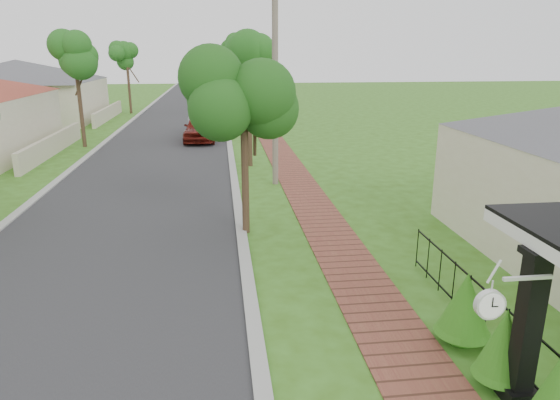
{
  "coord_description": "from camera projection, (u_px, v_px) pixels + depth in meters",
  "views": [
    {
      "loc": [
        0.12,
        -7.05,
        5.19
      ],
      "look_at": [
        1.6,
        5.22,
        1.5
      ],
      "focal_mm": 32.0,
      "sensor_mm": 36.0,
      "label": 1
    }
  ],
  "objects": [
    {
      "name": "ground",
      "position": [
        221.0,
        381.0,
        8.17
      ],
      "size": [
        160.0,
        160.0,
        0.0
      ],
      "primitive_type": "plane",
      "color": "#366117",
      "rests_on": "ground"
    },
    {
      "name": "road",
      "position": [
        162.0,
        152.0,
        26.85
      ],
      "size": [
        7.0,
        120.0,
        0.02
      ],
      "primitive_type": "cube",
      "color": "#28282B",
      "rests_on": "ground"
    },
    {
      "name": "kerb_right",
      "position": [
        230.0,
        150.0,
        27.27
      ],
      "size": [
        0.3,
        120.0,
        0.1
      ],
      "primitive_type": "cube",
      "color": "#9E9E99",
      "rests_on": "ground"
    },
    {
      "name": "kerb_left",
      "position": [
        92.0,
        153.0,
        26.43
      ],
      "size": [
        0.3,
        120.0,
        0.1
      ],
      "primitive_type": "cube",
      "color": "#9E9E99",
      "rests_on": "ground"
    },
    {
      "name": "sidewalk",
      "position": [
        277.0,
        149.0,
        27.57
      ],
      "size": [
        1.5,
        120.0,
        0.03
      ],
      "primitive_type": "cube",
      "color": "brown",
      "rests_on": "ground"
    },
    {
      "name": "porch_post",
      "position": [
        526.0,
        336.0,
        7.43
      ],
      "size": [
        0.48,
        0.48,
        2.52
      ],
      "color": "black",
      "rests_on": "ground"
    },
    {
      "name": "picket_fence",
      "position": [
        506.0,
        333.0,
        8.59
      ],
      "size": [
        0.03,
        8.02,
        1.0
      ],
      "color": "black",
      "rests_on": "ground"
    },
    {
      "name": "street_trees",
      "position": [
        171.0,
        62.0,
        32.08
      ],
      "size": [
        10.7,
        37.65,
        5.89
      ],
      "color": "#382619",
      "rests_on": "ground"
    },
    {
      "name": "hedge_row",
      "position": [
        533.0,
        371.0,
        7.14
      ],
      "size": [
        0.9,
        4.88,
        2.18
      ],
      "color": "#215D12",
      "rests_on": "ground"
    },
    {
      "name": "far_house_grey",
      "position": [
        20.0,
        90.0,
        38.12
      ],
      "size": [
        15.56,
        15.56,
        4.6
      ],
      "color": "beige",
      "rests_on": "ground"
    },
    {
      "name": "parked_car_red",
      "position": [
        201.0,
        128.0,
        29.91
      ],
      "size": [
        2.11,
        4.66,
        1.55
      ],
      "primitive_type": "imported",
      "rotation": [
        0.0,
        0.0,
        -0.06
      ],
      "color": "#60150E",
      "rests_on": "ground"
    },
    {
      "name": "parked_car_white",
      "position": [
        202.0,
        125.0,
        31.86
      ],
      "size": [
        2.01,
        4.08,
        1.29
      ],
      "primitive_type": "imported",
      "rotation": [
        0.0,
        0.0,
        0.17
      ],
      "color": "silver",
      "rests_on": "ground"
    },
    {
      "name": "near_tree",
      "position": [
        244.0,
        100.0,
        13.81
      ],
      "size": [
        1.91,
        1.91,
        4.91
      ],
      "color": "#382619",
      "rests_on": "ground"
    },
    {
      "name": "utility_pole",
      "position": [
        275.0,
        75.0,
        19.12
      ],
      "size": [
        1.2,
        0.24,
        8.51
      ],
      "color": "#77685D",
      "rests_on": "ground"
    },
    {
      "name": "station_clock",
      "position": [
        493.0,
        302.0,
        6.71
      ],
      "size": [
        1.06,
        0.13,
        0.6
      ],
      "color": "silver",
      "rests_on": "ground"
    }
  ]
}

